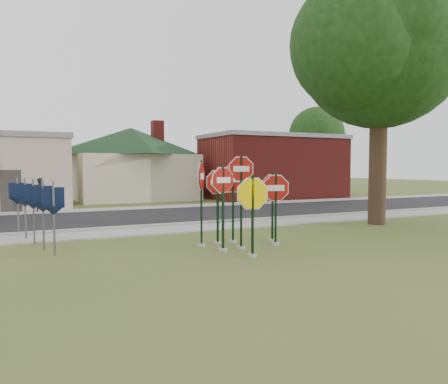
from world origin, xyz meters
name	(u,v)px	position (x,y,z in m)	size (l,w,h in m)	color
ground	(265,256)	(0.00, 0.00, 0.00)	(120.00, 120.00, 0.00)	#405720
sidewalk_near	(189,229)	(0.00, 5.50, 0.03)	(60.00, 1.60, 0.06)	gray
road	(154,217)	(0.00, 10.00, 0.02)	(60.00, 7.00, 0.04)	black
sidewalk_far	(131,208)	(0.00, 14.30, 0.03)	(60.00, 1.60, 0.06)	gray
curb	(180,224)	(0.00, 6.50, 0.07)	(60.00, 0.20, 0.14)	gray
stop_sign_center	(241,189)	(-0.10, 1.16, 1.73)	(0.90, 0.43, 2.80)	#99958F
stop_sign_yellow	(253,205)	(-0.35, 0.08, 1.36)	(1.16, 0.24, 2.25)	#99958F
stop_sign_left	(223,197)	(-0.70, 1.11, 1.52)	(0.99, 0.24, 2.49)	#99958F
stop_sign_right	(276,199)	(1.15, 1.29, 1.39)	(1.03, 0.44, 2.28)	#99958F
stop_sign_back_right	(233,191)	(0.17, 2.20, 1.60)	(1.09, 0.43, 2.56)	#99958F
stop_sign_back_left	(218,196)	(-0.37, 2.17, 1.47)	(1.03, 0.24, 2.41)	#99958F
stop_sign_far_right	(273,199)	(1.37, 1.82, 1.36)	(0.71, 0.72, 2.27)	#99958F
stop_sign_far_left	(201,190)	(-0.95, 2.07, 1.68)	(0.66, 0.98, 2.67)	#99958F
route_sign_row	(34,205)	(-5.40, 4.50, 1.22)	(1.43, 4.63, 2.00)	#59595E
building_house	(131,149)	(2.00, 22.00, 3.65)	(11.60, 11.60, 6.20)	beige
building_brick	(273,166)	(12.00, 18.50, 2.40)	(10.20, 6.20, 4.75)	maroon
oak_tree	(380,45)	(7.50, 3.50, 7.27)	(10.35, 9.75, 10.66)	black
bg_tree_right	(317,135)	(22.00, 26.00, 5.58)	(5.60, 5.60, 8.40)	black
pedestrian	(40,195)	(-4.66, 14.53, 0.92)	(0.63, 0.41, 1.73)	black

